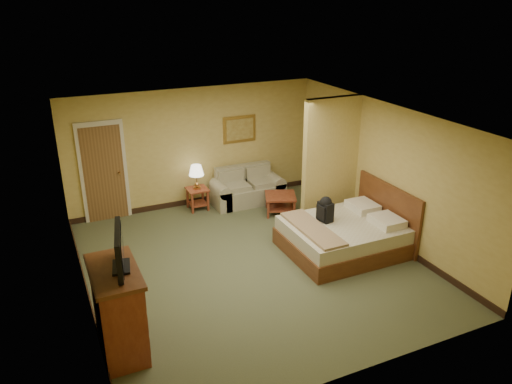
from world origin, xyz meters
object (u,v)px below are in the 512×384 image
dresser (118,310)px  bed (347,235)px  loveseat (247,191)px  coffee_table (280,200)px

dresser → bed: bearing=13.8°
loveseat → dresser: (-3.53, -3.88, 0.35)m
loveseat → dresser: dresser is taller
loveseat → coffee_table: loveseat is taller
loveseat → bed: (0.76, -2.83, 0.05)m
loveseat → bed: size_ratio=0.77×
coffee_table → dresser: bearing=-142.4°
coffee_table → bed: bed is taller
coffee_table → bed: 2.01m
coffee_table → bed: bearing=-79.9°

